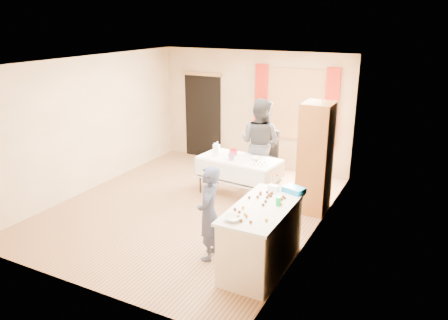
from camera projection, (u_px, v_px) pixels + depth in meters
The scene contains 29 objects.
floor at pixel (191, 207), 7.94m from camera, with size 4.50×5.50×0.02m, color #9E7047.
ceiling at pixel (188, 61), 7.12m from camera, with size 4.50×5.50×0.02m, color white.
wall_back at pixel (253, 109), 9.86m from camera, with size 4.50×0.02×2.60m, color tan.
wall_front at pixel (69, 193), 5.20m from camera, with size 4.50×0.02×2.60m, color tan.
wall_left at pixel (91, 124), 8.51m from camera, with size 0.02×5.50×2.60m, color tan.
wall_right at pixel (318, 156), 6.55m from camera, with size 0.02×5.50×2.60m, color tan.
window_frame at pixel (296, 105), 9.33m from camera, with size 1.32×0.06×1.52m, color olive.
window_pane at pixel (295, 105), 9.32m from camera, with size 1.20×0.02×1.40m, color white.
curtain_left at pixel (261, 102), 9.63m from camera, with size 0.28×0.06×1.65m, color maroon.
curtain_right at pixel (331, 108), 8.95m from camera, with size 0.28×0.06×1.65m, color maroon.
doorway at pixel (203, 117), 10.49m from camera, with size 0.95×0.04×2.00m, color black.
door_lintel at pixel (202, 74), 10.15m from camera, with size 1.05×0.06×0.08m, color olive.
cabinet at pixel (315, 158), 7.52m from camera, with size 0.50×0.60×1.94m, color brown.
counter at pixel (262, 237), 5.92m from camera, with size 0.72×1.52×0.91m.
party_table at pixel (239, 173), 8.33m from camera, with size 1.61×0.93×0.75m.
chair at pixel (265, 164), 9.24m from camera, with size 0.54×0.54×1.05m.
girl at pixel (209, 213), 6.08m from camera, with size 0.45×0.57×1.38m, color #272D48.
woman at pixel (260, 143), 8.64m from camera, with size 0.98×0.83×1.81m, color black.
soda_can at pixel (278, 201), 5.77m from camera, with size 0.07×0.07×0.12m, color #028B2D.
mixing_bowl at pixel (233, 218), 5.36m from camera, with size 0.24×0.24×0.05m, color white.
foam_block at pixel (274, 188), 6.28m from camera, with size 0.15×0.10×0.08m, color white.
blue_basket at pixel (294, 190), 6.21m from camera, with size 0.30×0.20×0.08m, color #1077BB.
pitcher at pixel (216, 150), 8.36m from camera, with size 0.11×0.11×0.22m, color silver.
cup_red at pixel (233, 153), 8.37m from camera, with size 0.16×0.16×0.12m, color #AE1B23.
cup_rainbow at pixel (231, 157), 8.11m from camera, with size 0.16×0.16×0.12m, color red.
small_bowl at pixel (255, 158), 8.14m from camera, with size 0.22×0.22×0.06m, color white.
pastry_tray at pixel (259, 164), 7.86m from camera, with size 0.28×0.20×0.02m, color white.
bottle at pixel (217, 146), 8.65m from camera, with size 0.09×0.10×0.19m, color white.
cake_balls at pixel (260, 204), 5.80m from camera, with size 0.52×1.04×0.04m.
Camera 1 is at (3.85, -6.20, 3.30)m, focal length 35.00 mm.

